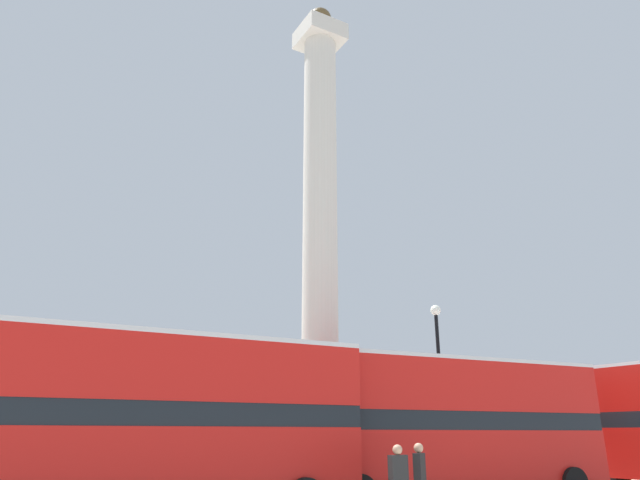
# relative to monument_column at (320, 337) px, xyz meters

# --- Properties ---
(monument_column) EXTENTS (5.96, 5.96, 22.25)m
(monument_column) POSITION_rel_monument_column_xyz_m (0.00, 0.00, 0.00)
(monument_column) COLOR beige
(monument_column) RESTS_ON ground_plane
(bus_a) EXTENTS (10.95, 3.08, 4.34)m
(bus_a) POSITION_rel_monument_column_xyz_m (-8.25, -5.80, -3.39)
(bus_a) COLOR red
(bus_a) RESTS_ON ground_plane
(bus_b) EXTENTS (11.24, 3.56, 4.31)m
(bus_b) POSITION_rel_monument_column_xyz_m (1.35, -5.75, -3.41)
(bus_b) COLOR red
(bus_b) RESTS_ON ground_plane
(street_lamp) EXTENTS (0.40, 0.40, 6.76)m
(street_lamp) POSITION_rel_monument_column_xyz_m (3.14, -3.60, -2.14)
(street_lamp) COLOR black
(street_lamp) RESTS_ON ground_plane
(pedestrian_near_lamp) EXTENTS (0.49, 0.43, 1.79)m
(pedestrian_near_lamp) POSITION_rel_monument_column_xyz_m (-2.10, -8.64, -4.77)
(pedestrian_near_lamp) COLOR #4C473D
(pedestrian_near_lamp) RESTS_ON ground_plane
(pedestrian_by_plinth) EXTENTS (0.47, 0.23, 1.76)m
(pedestrian_by_plinth) POSITION_rel_monument_column_xyz_m (-2.97, -8.94, -4.79)
(pedestrian_by_plinth) COLOR #4C473D
(pedestrian_by_plinth) RESTS_ON ground_plane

